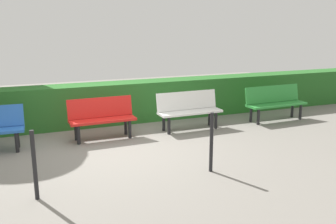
% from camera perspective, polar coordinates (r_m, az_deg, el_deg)
% --- Properties ---
extents(ground_plane, '(17.86, 17.86, 0.00)m').
position_cam_1_polar(ground_plane, '(7.44, -8.43, -5.52)').
color(ground_plane, gray).
extents(bench_green, '(1.61, 0.51, 0.86)m').
position_cam_1_polar(bench_green, '(9.74, 15.97, 1.60)').
color(bench_green, '#2D8C38').
rests_on(bench_green, ground_plane).
extents(bench_white, '(1.49, 0.49, 0.86)m').
position_cam_1_polar(bench_white, '(8.58, 3.19, 0.52)').
color(bench_white, white).
rests_on(bench_white, ground_plane).
extents(bench_red, '(1.39, 0.49, 0.86)m').
position_cam_1_polar(bench_red, '(7.99, -10.06, -0.66)').
color(bench_red, red).
rests_on(bench_red, ground_plane).
extents(hedge_row, '(13.86, 0.67, 0.98)m').
position_cam_1_polar(hedge_row, '(9.33, -5.46, 1.61)').
color(hedge_row, '#266023').
rests_on(hedge_row, ground_plane).
extents(railing_post_mid, '(0.06, 0.06, 1.00)m').
position_cam_1_polar(railing_post_mid, '(6.15, 6.63, -4.63)').
color(railing_post_mid, black).
rests_on(railing_post_mid, ground_plane).
extents(railing_post_far, '(0.06, 0.06, 1.00)m').
position_cam_1_polar(railing_post_far, '(5.48, -19.68, -7.67)').
color(railing_post_far, black).
rests_on(railing_post_far, ground_plane).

